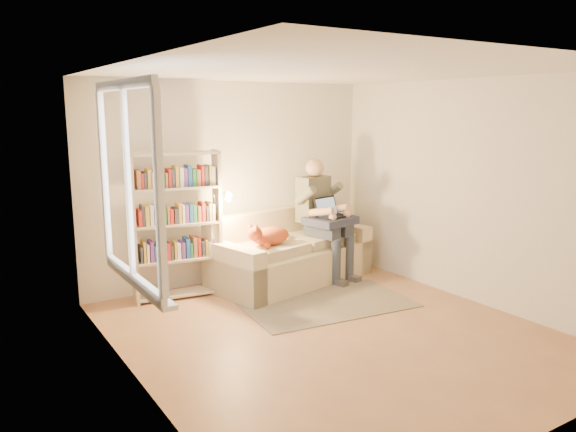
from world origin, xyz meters
TOP-DOWN VIEW (x-y plane):
  - floor at (0.00, 0.00)m, footprint 4.50×4.50m
  - ceiling at (0.00, 0.00)m, footprint 4.00×4.50m
  - wall_left at (-2.00, 0.00)m, footprint 0.02×4.50m
  - wall_right at (2.00, 0.00)m, footprint 0.02×4.50m
  - wall_back at (0.00, 2.25)m, footprint 4.00×0.02m
  - wall_front at (0.00, -2.25)m, footprint 4.00×0.02m
  - window at (-1.95, 0.20)m, footprint 0.12×1.52m
  - sofa at (0.58, 1.75)m, footprint 2.34×1.41m
  - person at (1.05, 1.68)m, footprint 0.57×0.78m
  - cat at (0.09, 1.50)m, footprint 0.75×0.38m
  - blanket at (1.14, 1.53)m, footprint 0.70×0.62m
  - laptop at (1.13, 1.54)m, footprint 0.45×0.39m
  - bookshelf at (-0.91, 1.90)m, footprint 1.17×0.47m
  - rug at (0.46, 0.73)m, footprint 2.06×1.35m

SIDE VIEW (x-z plane):
  - floor at x=0.00m, z-range 0.00..0.00m
  - rug at x=0.46m, z-range 0.00..0.01m
  - sofa at x=0.58m, z-range -0.13..0.80m
  - cat at x=0.09m, z-range 0.57..0.85m
  - blanket at x=1.14m, z-range 0.75..0.85m
  - person at x=1.05m, z-range 0.10..1.70m
  - laptop at x=1.13m, z-range 0.74..1.08m
  - bookshelf at x=-0.91m, z-range 0.09..1.87m
  - wall_left at x=-2.00m, z-range 0.00..2.60m
  - wall_right at x=2.00m, z-range 0.00..2.60m
  - wall_back at x=0.00m, z-range 0.00..2.60m
  - wall_front at x=0.00m, z-range 0.00..2.60m
  - window at x=-1.95m, z-range 0.53..2.22m
  - ceiling at x=0.00m, z-range 2.59..2.61m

